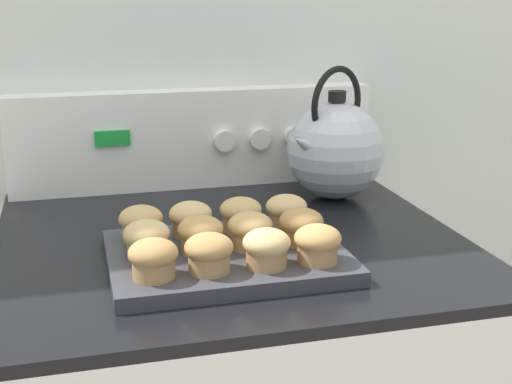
# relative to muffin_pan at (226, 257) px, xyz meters

# --- Properties ---
(wall_back) EXTENTS (8.00, 0.05, 2.40)m
(wall_back) POSITION_rel_muffin_pan_xyz_m (0.03, 0.49, 0.27)
(wall_back) COLOR silver
(wall_back) RESTS_ON ground_plane
(control_panel) EXTENTS (0.73, 0.07, 0.20)m
(control_panel) POSITION_rel_muffin_pan_xyz_m (0.03, 0.44, 0.09)
(control_panel) COLOR white
(control_panel) RESTS_ON stove_range
(muffin_pan) EXTENTS (0.35, 0.27, 0.02)m
(muffin_pan) POSITION_rel_muffin_pan_xyz_m (0.00, 0.00, 0.00)
(muffin_pan) COLOR #38383D
(muffin_pan) RESTS_ON stove_range
(muffin_r0_c0) EXTENTS (0.07, 0.07, 0.05)m
(muffin_r0_c0) POSITION_rel_muffin_pan_xyz_m (-0.12, -0.08, 0.04)
(muffin_r0_c0) COLOR #A37A4C
(muffin_r0_c0) RESTS_ON muffin_pan
(muffin_r0_c1) EXTENTS (0.07, 0.07, 0.05)m
(muffin_r0_c1) POSITION_rel_muffin_pan_xyz_m (-0.04, -0.08, 0.04)
(muffin_r0_c1) COLOR #A37A4C
(muffin_r0_c1) RESTS_ON muffin_pan
(muffin_r0_c2) EXTENTS (0.07, 0.07, 0.05)m
(muffin_r0_c2) POSITION_rel_muffin_pan_xyz_m (0.04, -0.08, 0.04)
(muffin_r0_c2) COLOR #A37A4C
(muffin_r0_c2) RESTS_ON muffin_pan
(muffin_r0_c3) EXTENTS (0.07, 0.07, 0.05)m
(muffin_r0_c3) POSITION_rel_muffin_pan_xyz_m (0.11, -0.08, 0.04)
(muffin_r0_c3) COLOR #A37A4C
(muffin_r0_c3) RESTS_ON muffin_pan
(muffin_r1_c0) EXTENTS (0.07, 0.07, 0.05)m
(muffin_r1_c0) POSITION_rel_muffin_pan_xyz_m (-0.12, 0.00, 0.04)
(muffin_r1_c0) COLOR #A37A4C
(muffin_r1_c0) RESTS_ON muffin_pan
(muffin_r1_c1) EXTENTS (0.07, 0.07, 0.05)m
(muffin_r1_c1) POSITION_rel_muffin_pan_xyz_m (-0.04, 0.00, 0.04)
(muffin_r1_c1) COLOR tan
(muffin_r1_c1) RESTS_ON muffin_pan
(muffin_r1_c2) EXTENTS (0.07, 0.07, 0.05)m
(muffin_r1_c2) POSITION_rel_muffin_pan_xyz_m (0.04, -0.00, 0.04)
(muffin_r1_c2) COLOR tan
(muffin_r1_c2) RESTS_ON muffin_pan
(muffin_r1_c3) EXTENTS (0.07, 0.07, 0.05)m
(muffin_r1_c3) POSITION_rel_muffin_pan_xyz_m (0.12, -0.00, 0.04)
(muffin_r1_c3) COLOR olive
(muffin_r1_c3) RESTS_ON muffin_pan
(muffin_r2_c0) EXTENTS (0.07, 0.07, 0.05)m
(muffin_r2_c0) POSITION_rel_muffin_pan_xyz_m (-0.12, 0.07, 0.04)
(muffin_r2_c0) COLOR #A37A4C
(muffin_r2_c0) RESTS_ON muffin_pan
(muffin_r2_c1) EXTENTS (0.07, 0.07, 0.05)m
(muffin_r2_c1) POSITION_rel_muffin_pan_xyz_m (-0.04, 0.08, 0.04)
(muffin_r2_c1) COLOR #A37A4C
(muffin_r2_c1) RESTS_ON muffin_pan
(muffin_r2_c2) EXTENTS (0.07, 0.07, 0.05)m
(muffin_r2_c2) POSITION_rel_muffin_pan_xyz_m (0.04, 0.08, 0.04)
(muffin_r2_c2) COLOR tan
(muffin_r2_c2) RESTS_ON muffin_pan
(muffin_r2_c3) EXTENTS (0.07, 0.07, 0.05)m
(muffin_r2_c3) POSITION_rel_muffin_pan_xyz_m (0.12, 0.07, 0.04)
(muffin_r2_c3) COLOR tan
(muffin_r2_c3) RESTS_ON muffin_pan
(tea_kettle) EXTENTS (0.22, 0.19, 0.25)m
(tea_kettle) POSITION_rel_muffin_pan_xyz_m (0.28, 0.28, 0.09)
(tea_kettle) COLOR silver
(tea_kettle) RESTS_ON stove_range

